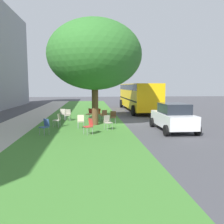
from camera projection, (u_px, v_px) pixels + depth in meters
ground at (125, 122)px, 17.01m from camera, size 80.00×80.00×0.00m
grass_verge at (82, 123)px, 16.70m from camera, size 48.00×6.00×0.01m
sidewalk_strip at (19, 123)px, 16.28m from camera, size 48.00×2.80×0.01m
street_tree at (95, 55)px, 15.28m from camera, size 6.28×6.28×7.03m
chair_0 at (68, 114)px, 17.53m from camera, size 0.49×0.48×0.88m
chair_1 at (81, 120)px, 14.29m from camera, size 0.43×0.43×0.88m
chair_2 at (45, 126)px, 12.46m from camera, size 0.58×0.58×0.88m
chair_3 at (108, 121)px, 13.95m from camera, size 0.56×0.56×0.88m
chair_4 at (58, 119)px, 14.87m from camera, size 0.49×0.49×0.88m
chair_5 at (90, 113)px, 18.15m from camera, size 0.59×0.59×0.88m
chair_6 at (104, 115)px, 17.10m from camera, size 0.53×0.52×0.88m
chair_7 at (100, 113)px, 18.24m from camera, size 0.55×0.55×0.88m
chair_8 at (89, 125)px, 12.60m from camera, size 0.57×0.58×0.88m
chair_9 at (113, 116)px, 16.27m from camera, size 0.49×0.49×0.88m
chair_10 at (63, 113)px, 18.00m from camera, size 0.52×0.51×0.88m
parked_car at (173, 117)px, 13.54m from camera, size 3.70×1.92×1.65m
school_bus at (138, 94)px, 24.41m from camera, size 10.40×2.80×2.88m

